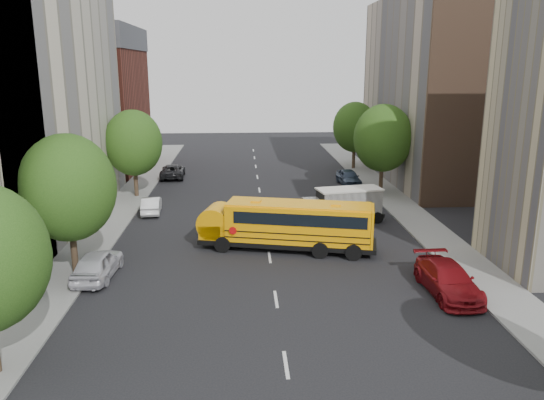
{
  "coord_description": "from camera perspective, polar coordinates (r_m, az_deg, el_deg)",
  "views": [
    {
      "loc": [
        -1.61,
        -32.42,
        11.36
      ],
      "look_at": [
        0.38,
        2.0,
        2.59
      ],
      "focal_mm": 35.0,
      "sensor_mm": 36.0,
      "label": 1
    }
  ],
  "objects": [
    {
      "name": "parked_car_3",
      "position": [
        28.72,
        18.4,
        -8.11
      ],
      "size": [
        2.34,
        5.44,
        1.56
      ],
      "primitive_type": "imported",
      "rotation": [
        0.0,
        0.0,
        0.03
      ],
      "color": "maroon",
      "rests_on": "ground"
    },
    {
      "name": "lane_markings",
      "position": [
        43.95,
        -1.1,
        -0.7
      ],
      "size": [
        0.15,
        64.0,
        0.01
      ],
      "primitive_type": "cube",
      "color": "silver",
      "rests_on": "ground"
    },
    {
      "name": "building_right_sidewall",
      "position": [
        45.89,
        22.37,
        10.28
      ],
      "size": [
        10.1,
        0.3,
        18.0
      ],
      "primitive_type": "cube",
      "color": "brown",
      "rests_on": "ground"
    },
    {
      "name": "street_tree_2",
      "position": [
        47.81,
        -14.68,
        5.96
      ],
      "size": [
        4.99,
        4.99,
        7.71
      ],
      "color": "#38281C",
      "rests_on": "ground"
    },
    {
      "name": "parked_car_2",
      "position": [
        56.09,
        -10.63,
        3.08
      ],
      "size": [
        2.6,
        5.22,
        1.42
      ],
      "primitive_type": "imported",
      "rotation": [
        0.0,
        0.0,
        3.19
      ],
      "color": "black",
      "rests_on": "ground"
    },
    {
      "name": "building_left_cream",
      "position": [
        41.79,
        -26.92,
        10.9
      ],
      "size": [
        10.0,
        26.0,
        20.0
      ],
      "primitive_type": "cube",
      "color": "beige",
      "rests_on": "ground"
    },
    {
      "name": "street_tree_5",
      "position": [
        60.14,
        8.9,
        7.75
      ],
      "size": [
        4.86,
        4.86,
        7.51
      ],
      "color": "#38281C",
      "rests_on": "ground"
    },
    {
      "name": "building_right_far",
      "position": [
        56.02,
        17.53,
        11.22
      ],
      "size": [
        10.0,
        22.0,
        18.0
      ],
      "primitive_type": "cube",
      "color": "#B8A58F",
      "rests_on": "ground"
    },
    {
      "name": "building_left_redbrick",
      "position": [
        62.79,
        -18.67,
        9.1
      ],
      "size": [
        10.0,
        15.0,
        13.0
      ],
      "primitive_type": "cube",
      "color": "maroon",
      "rests_on": "ground"
    },
    {
      "name": "safari_truck",
      "position": [
        39.69,
        7.69,
        -0.47
      ],
      "size": [
        6.22,
        3.23,
        2.54
      ],
      "rotation": [
        0.0,
        0.0,
        0.19
      ],
      "color": "black",
      "rests_on": "ground"
    },
    {
      "name": "street_tree_4",
      "position": [
        48.51,
        11.86,
        6.53
      ],
      "size": [
        5.25,
        5.25,
        8.1
      ],
      "color": "#38281C",
      "rests_on": "ground"
    },
    {
      "name": "parked_car_0",
      "position": [
        30.76,
        -18.27,
        -6.56
      ],
      "size": [
        2.13,
        4.79,
        1.6
      ],
      "primitive_type": "imported",
      "rotation": [
        0.0,
        0.0,
        3.09
      ],
      "color": "silver",
      "rests_on": "ground"
    },
    {
      "name": "parked_car_1",
      "position": [
        42.95,
        -12.84,
        -0.53
      ],
      "size": [
        1.72,
        4.07,
        1.31
      ],
      "primitive_type": "imported",
      "rotation": [
        0.0,
        0.0,
        3.23
      ],
      "color": "white",
      "rests_on": "ground"
    },
    {
      "name": "sidewalk_right",
      "position": [
        41.23,
        15.38,
        -2.16
      ],
      "size": [
        3.0,
        80.0,
        0.12
      ],
      "primitive_type": "cube",
      "color": "slate",
      "rests_on": "ground"
    },
    {
      "name": "parked_car_4",
      "position": [
        52.33,
        8.24,
        2.44
      ],
      "size": [
        2.09,
        4.55,
        1.51
      ],
      "primitive_type": "imported",
      "rotation": [
        0.0,
        0.0,
        0.07
      ],
      "color": "#35445D",
      "rests_on": "ground"
    },
    {
      "name": "school_bus",
      "position": [
        33.35,
        1.49,
        -2.47
      ],
      "size": [
        11.4,
        5.02,
        3.14
      ],
      "rotation": [
        0.0,
        0.0,
        -0.23
      ],
      "color": "black",
      "rests_on": "ground"
    },
    {
      "name": "ground",
      "position": [
        34.39,
        -0.44,
        -5.01
      ],
      "size": [
        120.0,
        120.0,
        0.0
      ],
      "primitive_type": "plane",
      "color": "black",
      "rests_on": "ground"
    },
    {
      "name": "sidewalk_left",
      "position": [
        40.32,
        -17.38,
        -2.67
      ],
      "size": [
        3.0,
        80.0,
        0.12
      ],
      "primitive_type": "cube",
      "color": "slate",
      "rests_on": "ground"
    },
    {
      "name": "street_tree_1",
      "position": [
        30.61,
        -21.09,
        1.22
      ],
      "size": [
        5.12,
        5.12,
        7.9
      ],
      "color": "#38281C",
      "rests_on": "ground"
    }
  ]
}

